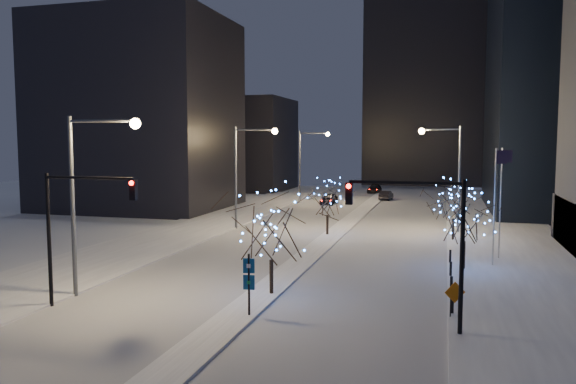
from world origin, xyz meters
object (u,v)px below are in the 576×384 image
(traffic_signal_east, at_px, (426,229))
(car_mid, at_px, (386,195))
(street_lamp_w_near, at_px, (89,181))
(holiday_tree_median_near, at_px, (271,226))
(traffic_signal_west, at_px, (74,217))
(street_lamp_w_mid, at_px, (246,163))
(holiday_tree_plaza_near, at_px, (465,218))
(holiday_tree_plaza_far, at_px, (454,201))
(street_lamp_w_far, at_px, (307,156))
(car_far, at_px, (375,189))
(car_near, at_px, (329,199))
(holiday_tree_median_far, at_px, (328,199))
(street_lamp_east, at_px, (449,164))
(construction_sign, at_px, (455,296))
(wayfinding_sign, at_px, (249,279))

(traffic_signal_east, xyz_separation_m, car_mid, (-7.44, 57.15, -4.08))
(street_lamp_w_near, distance_m, holiday_tree_median_near, 10.23)
(traffic_signal_west, bearing_deg, holiday_tree_median_near, 29.41)
(street_lamp_w_mid, height_order, holiday_tree_plaza_near, street_lamp_w_mid)
(holiday_tree_plaza_near, bearing_deg, holiday_tree_plaza_far, 92.66)
(street_lamp_w_near, xyz_separation_m, car_mid, (10.44, 56.15, -5.82))
(street_lamp_w_far, xyz_separation_m, car_far, (7.44, 17.03, -5.79))
(car_far, distance_m, holiday_tree_median_near, 64.11)
(car_near, bearing_deg, holiday_tree_median_far, -76.51)
(street_lamp_east, bearing_deg, holiday_tree_plaza_near, -86.53)
(car_far, relative_size, holiday_tree_median_near, 0.79)
(car_far, distance_m, construction_sign, 66.71)
(wayfinding_sign, bearing_deg, traffic_signal_west, 179.16)
(street_lamp_w_far, height_order, holiday_tree_median_near, street_lamp_w_far)
(street_lamp_east, bearing_deg, wayfinding_sign, -108.08)
(street_lamp_east, distance_m, holiday_tree_plaza_near, 15.94)
(traffic_signal_east, xyz_separation_m, wayfinding_sign, (-8.32, 0.00, -2.80))
(street_lamp_w_far, height_order, car_near, street_lamp_w_far)
(street_lamp_w_mid, relative_size, car_far, 2.06)
(street_lamp_w_mid, bearing_deg, car_mid, 71.47)
(street_lamp_w_near, xyz_separation_m, traffic_signal_east, (17.88, -1.00, -1.74))
(holiday_tree_plaza_near, height_order, wayfinding_sign, holiday_tree_plaza_near)
(street_lamp_w_far, height_order, holiday_tree_plaza_near, street_lamp_w_far)
(wayfinding_sign, bearing_deg, street_lamp_w_far, 93.44)
(street_lamp_w_near, xyz_separation_m, wayfinding_sign, (9.55, -1.00, -4.54))
(car_mid, xyz_separation_m, holiday_tree_median_near, (-1.00, -53.11, 3.29))
(street_lamp_w_near, height_order, holiday_tree_plaza_near, street_lamp_w_near)
(street_lamp_w_mid, relative_size, holiday_tree_median_near, 1.63)
(car_near, distance_m, wayfinding_sign, 49.69)
(car_mid, distance_m, holiday_tree_plaza_far, 33.72)
(holiday_tree_median_far, relative_size, construction_sign, 2.84)
(holiday_tree_median_near, distance_m, holiday_tree_plaza_far, 23.03)
(car_near, relative_size, car_far, 0.92)
(street_lamp_w_near, distance_m, construction_sign, 20.00)
(holiday_tree_median_far, bearing_deg, street_lamp_w_near, -109.87)
(traffic_signal_east, bearing_deg, car_far, 98.72)
(traffic_signal_west, relative_size, holiday_tree_median_far, 1.42)
(street_lamp_w_mid, distance_m, holiday_tree_median_far, 9.15)
(holiday_tree_median_near, bearing_deg, car_mid, 88.92)
(holiday_tree_median_near, bearing_deg, traffic_signal_west, -150.59)
(street_lamp_w_far, bearing_deg, holiday_tree_median_far, -72.43)
(street_lamp_w_mid, bearing_deg, wayfinding_sign, -69.82)
(traffic_signal_west, height_order, holiday_tree_median_near, traffic_signal_west)
(construction_sign, bearing_deg, car_mid, 75.18)
(street_lamp_w_far, distance_m, construction_sign, 52.56)
(street_lamp_w_mid, xyz_separation_m, holiday_tree_plaza_far, (19.44, -1.22, -2.99))
(wayfinding_sign, relative_size, construction_sign, 1.83)
(street_lamp_east, bearing_deg, street_lamp_w_far, 130.85)
(street_lamp_w_far, bearing_deg, holiday_tree_plaza_far, -53.45)
(street_lamp_east, bearing_deg, street_lamp_w_near, -124.19)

